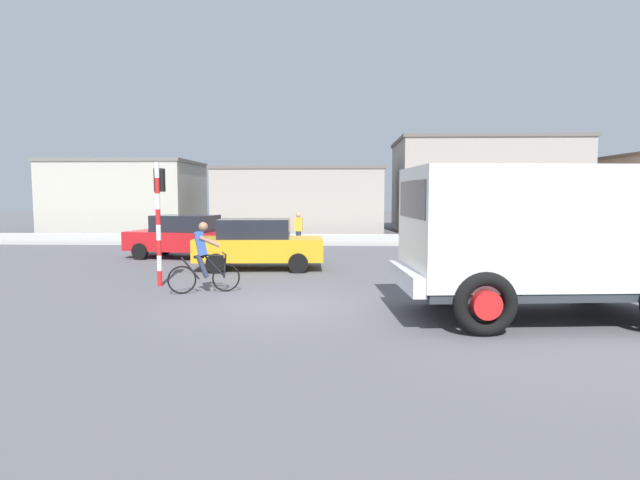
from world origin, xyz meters
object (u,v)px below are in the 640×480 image
car_red_near (258,244)px  pedestrian_near_kerb (298,231)px  truck_foreground (544,232)px  cyclist (203,257)px  car_white_mid (183,236)px  traffic_light_pole (159,207)px

car_red_near → pedestrian_near_kerb: (0.88, 5.02, 0.03)m
truck_foreground → car_red_near: 9.03m
cyclist → pedestrian_near_kerb: cyclist is taller
car_red_near → car_white_mid: same height
cyclist → traffic_light_pole: size_ratio=0.54×
truck_foreground → car_white_mid: bearing=137.6°
cyclist → car_red_near: size_ratio=0.42×
cyclist → truck_foreground: bearing=-17.1°
cyclist → car_white_mid: 7.16m
cyclist → traffic_light_pole: (-1.39, 0.94, 1.20)m
pedestrian_near_kerb → car_red_near: bearing=-99.9°
truck_foreground → car_red_near: size_ratio=1.37×
truck_foreground → car_white_mid: truck_foreground is taller
pedestrian_near_kerb → car_white_mid: bearing=-151.0°
truck_foreground → traffic_light_pole: bearing=159.9°
truck_foreground → traffic_light_pole: 9.18m
traffic_light_pole → pedestrian_near_kerb: (2.97, 8.05, -1.22)m
truck_foreground → traffic_light_pole: size_ratio=1.75×
car_red_near → car_white_mid: (-3.25, 2.73, 0.00)m
truck_foreground → car_white_mid: 13.25m
traffic_light_pole → pedestrian_near_kerb: 8.66m
car_red_near → car_white_mid: bearing=139.9°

